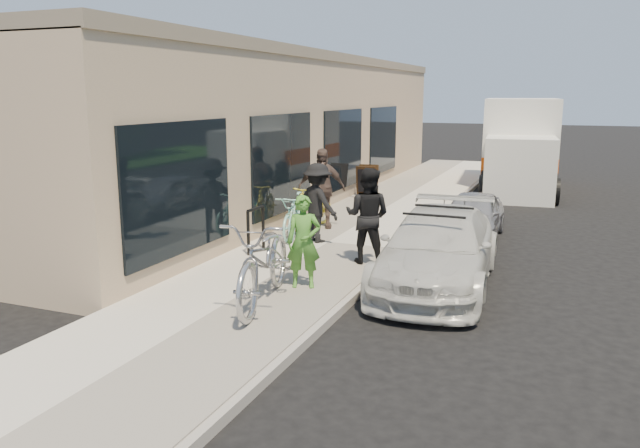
% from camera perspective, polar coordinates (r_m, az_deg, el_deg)
% --- Properties ---
extents(ground, '(120.00, 120.00, 0.00)m').
position_cam_1_polar(ground, '(9.52, 5.49, -7.49)').
color(ground, black).
rests_on(ground, ground).
extents(sidewalk, '(3.00, 34.00, 0.15)m').
position_cam_1_polar(sidewalk, '(12.84, 0.76, -1.97)').
color(sidewalk, beige).
rests_on(sidewalk, ground).
extents(curb, '(0.12, 34.00, 0.13)m').
position_cam_1_polar(curb, '(12.39, 7.47, -2.64)').
color(curb, gray).
rests_on(curb, ground).
extents(storefront, '(3.60, 20.00, 4.22)m').
position_cam_1_polar(storefront, '(18.36, -3.06, 8.65)').
color(storefront, tan).
rests_on(storefront, ground).
extents(bike_rack, '(0.09, 0.62, 0.87)m').
position_cam_1_polar(bike_rack, '(11.98, -5.89, -0.09)').
color(bike_rack, black).
rests_on(bike_rack, sidewalk).
extents(sandwich_board, '(0.64, 0.65, 0.95)m').
position_cam_1_polar(sandwich_board, '(18.22, 4.32, 3.90)').
color(sandwich_board, black).
rests_on(sandwich_board, sidewalk).
extents(sedan_white, '(1.97, 4.39, 1.29)m').
position_cam_1_polar(sedan_white, '(10.46, 10.76, -2.30)').
color(sedan_white, silver).
rests_on(sedan_white, ground).
extents(sedan_silver, '(1.22, 3.01, 1.02)m').
position_cam_1_polar(sedan_silver, '(14.10, 13.75, 0.75)').
color(sedan_silver, '#A0A0A5').
rests_on(sedan_silver, ground).
extents(moving_truck, '(2.79, 6.23, 2.98)m').
position_cam_1_polar(moving_truck, '(21.82, 17.77, 6.50)').
color(moving_truck, silver).
rests_on(moving_truck, ground).
extents(tandem_bike, '(1.34, 2.59, 1.30)m').
position_cam_1_polar(tandem_bike, '(8.99, -5.05, -3.32)').
color(tandem_bike, '#AFAFB1').
rests_on(tandem_bike, sidewalk).
extents(woman_rider, '(0.62, 0.51, 1.46)m').
position_cam_1_polar(woman_rider, '(9.71, -1.50, -1.63)').
color(woman_rider, '#45872D').
rests_on(woman_rider, sidewalk).
extents(man_standing, '(0.84, 0.65, 1.72)m').
position_cam_1_polar(man_standing, '(11.13, 4.36, 0.76)').
color(man_standing, black).
rests_on(man_standing, sidewalk).
extents(cruiser_bike_a, '(0.77, 1.62, 0.94)m').
position_cam_1_polar(cruiser_bike_a, '(13.14, -2.17, 0.77)').
color(cruiser_bike_a, '#91D8CB').
rests_on(cruiser_bike_a, sidewalk).
extents(cruiser_bike_b, '(0.85, 1.76, 0.89)m').
position_cam_1_polar(cruiser_bike_b, '(13.24, -2.29, 0.74)').
color(cruiser_bike_b, '#91D8CB').
rests_on(cruiser_bike_b, sidewalk).
extents(cruiser_bike_c, '(0.81, 1.72, 1.00)m').
position_cam_1_polar(cruiser_bike_c, '(14.08, -0.85, 1.64)').
color(cruiser_bike_c, yellow).
rests_on(cruiser_bike_c, sidewalk).
extents(bystander_a, '(1.20, 0.99, 1.62)m').
position_cam_1_polar(bystander_a, '(12.70, -0.24, 1.95)').
color(bystander_a, black).
rests_on(bystander_a, sidewalk).
extents(bystander_b, '(1.14, 0.86, 1.80)m').
position_cam_1_polar(bystander_b, '(14.04, 0.13, 3.28)').
color(bystander_b, brown).
rests_on(bystander_b, sidewalk).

